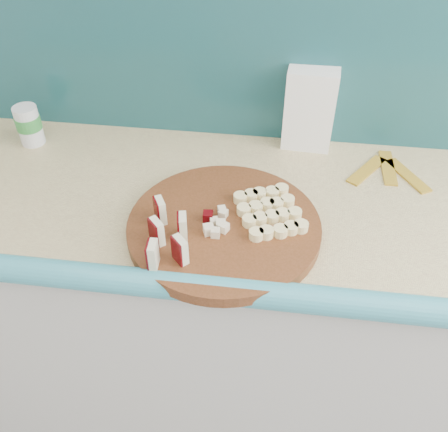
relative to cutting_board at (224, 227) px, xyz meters
name	(u,v)px	position (x,y,z in m)	size (l,w,h in m)	color
kitchen_counter	(296,318)	(0.20, 0.13, -0.47)	(2.20, 0.63, 0.91)	beige
backsplash	(326,53)	(0.20, 0.42, 0.24)	(2.20, 0.02, 0.50)	teal
cutting_board	(224,227)	(0.00, 0.00, 0.00)	(0.43, 0.43, 0.03)	#47260F
apple_wedges	(166,234)	(-0.11, -0.08, 0.04)	(0.10, 0.18, 0.06)	beige
apple_chunks	(212,221)	(-0.03, -0.01, 0.02)	(0.06, 0.07, 0.02)	#F1E4C1
banana_slices	(269,211)	(0.10, 0.04, 0.02)	(0.18, 0.19, 0.02)	#F9E398
flour_bag	(310,107)	(0.18, 0.39, 0.10)	(0.13, 0.09, 0.22)	white
canister	(29,125)	(-0.58, 0.29, 0.04)	(0.07, 0.07, 0.11)	silver
banana_peel	(387,171)	(0.39, 0.28, -0.01)	(0.21, 0.18, 0.01)	gold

